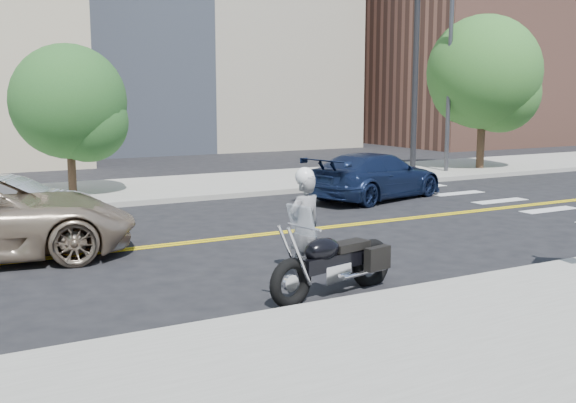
% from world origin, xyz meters
% --- Properties ---
extents(ground_plane, '(120.00, 120.00, 0.00)m').
position_xyz_m(ground_plane, '(0.00, 0.00, 0.00)').
color(ground_plane, black).
rests_on(ground_plane, ground).
extents(sidewalk_near, '(60.00, 5.00, 0.15)m').
position_xyz_m(sidewalk_near, '(0.00, -7.50, 0.07)').
color(sidewalk_near, '#9E9B91').
rests_on(sidewalk_near, ground_plane).
extents(sidewalk_far, '(60.00, 5.00, 0.15)m').
position_xyz_m(sidewalk_far, '(0.00, 7.50, 0.07)').
color(sidewalk_far, '#9E9B91').
rests_on(sidewalk_far, ground_plane).
extents(building_right, '(14.00, 12.00, 12.00)m').
position_xyz_m(building_right, '(26.00, 20.00, 6.00)').
color(building_right, '#8C5947').
rests_on(building_right, ground_plane).
extents(lamp_post, '(0.16, 0.16, 8.00)m').
position_xyz_m(lamp_post, '(12.00, 6.50, 4.15)').
color(lamp_post, '#4C4C51').
rests_on(lamp_post, sidewalk_far).
extents(traffic_light, '(0.28, 4.50, 7.00)m').
position_xyz_m(traffic_light, '(10.00, 5.08, 4.67)').
color(traffic_light, black).
rests_on(traffic_light, sidewalk_far).
extents(motorcyclist, '(0.69, 0.53, 1.83)m').
position_xyz_m(motorcyclist, '(0.09, -3.43, 0.91)').
color(motorcyclist, '#97989C').
rests_on(motorcyclist, ground).
extents(motorcycle, '(2.45, 1.20, 1.43)m').
position_xyz_m(motorcycle, '(0.04, -4.40, 0.72)').
color(motorcycle, black).
rests_on(motorcycle, ground).
extents(parked_car_silver, '(3.79, 2.58, 1.18)m').
position_xyz_m(parked_car_silver, '(-3.64, 3.24, 0.59)').
color(parked_car_silver, '#B9BBC2').
rests_on(parked_car_silver, ground).
extents(parked_car_blue, '(4.96, 3.07, 1.34)m').
position_xyz_m(parked_car_blue, '(6.13, 2.92, 0.67)').
color(parked_car_blue, '#182548').
rests_on(parked_car_blue, ground).
extents(tree_far_a, '(3.21, 3.21, 4.38)m').
position_xyz_m(tree_far_a, '(-1.53, 6.94, 2.77)').
color(tree_far_a, '#382619').
rests_on(tree_far_a, ground).
extents(tree_far_b, '(4.33, 4.33, 5.99)m').
position_xyz_m(tree_far_b, '(13.87, 6.66, 3.82)').
color(tree_far_b, '#382619').
rests_on(tree_far_b, ground).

